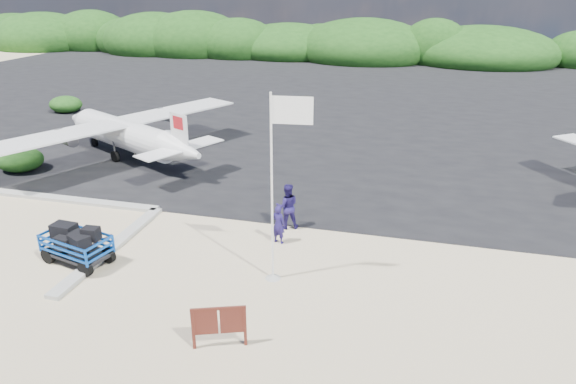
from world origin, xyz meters
name	(u,v)px	position (x,y,z in m)	size (l,w,h in m)	color
ground	(209,286)	(0.00, 0.00, 0.00)	(160.00, 160.00, 0.00)	beige
asphalt_apron	(344,99)	(0.00, 30.00, 0.00)	(90.00, 50.00, 0.04)	#B2B2B2
lagoon	(12,235)	(-9.00, 1.50, 0.00)	(9.00, 7.00, 0.40)	#B2B2B2
vegetation_band	(373,59)	(0.00, 55.00, 0.00)	(124.00, 8.00, 4.40)	#B2B2B2
baggage_cart	(80,262)	(-5.08, 0.28, 0.00)	(2.61, 1.49, 1.31)	#0B42A5
flagpole	(273,278)	(1.93, 1.00, 0.00)	(1.27, 0.53, 6.33)	white
signboard	(220,346)	(1.49, -2.74, 0.00)	(1.59, 0.15, 1.31)	#5B241A
crew_a	(278,224)	(1.43, 3.53, 0.77)	(0.56, 0.37, 1.54)	#1F1756
crew_b	(287,206)	(1.43, 4.87, 0.95)	(0.92, 0.72, 1.90)	#1F1756
aircraft_small	(243,90)	(-9.59, 31.37, 0.00)	(7.95, 7.95, 2.86)	#B2B2B2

